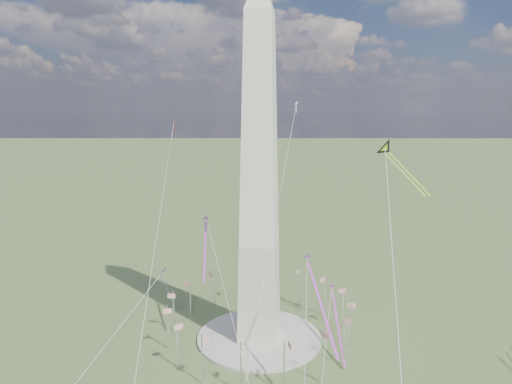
# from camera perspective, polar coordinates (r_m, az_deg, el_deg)

# --- Properties ---
(ground) EXTENTS (2000.00, 2000.00, 0.00)m
(ground) POSITION_cam_1_polar(r_m,az_deg,el_deg) (139.62, 0.41, -17.84)
(ground) COLOR #41552A
(ground) RESTS_ON ground
(plaza) EXTENTS (36.00, 36.00, 0.80)m
(plaza) POSITION_cam_1_polar(r_m,az_deg,el_deg) (139.43, 0.41, -17.70)
(plaza) COLOR #A8A69A
(plaza) RESTS_ON ground
(washington_monument) EXTENTS (15.56, 15.56, 100.00)m
(washington_monument) POSITION_cam_1_polar(r_m,az_deg,el_deg) (124.23, 0.43, 2.01)
(washington_monument) COLOR #BAB49C
(washington_monument) RESTS_ON plaza
(flagpole_ring) EXTENTS (54.40, 54.40, 13.00)m
(flagpole_ring) POSITION_cam_1_polar(r_m,az_deg,el_deg) (136.31, 0.41, -15.15)
(flagpole_ring) COLOR white
(flagpole_ring) RESTS_ON ground
(kite_delta_black) EXTENTS (14.15, 14.98, 13.81)m
(kite_delta_black) POSITION_cam_1_polar(r_m,az_deg,el_deg) (131.39, 16.16, 4.88)
(kite_delta_black) COLOR black
(kite_delta_black) RESTS_ON ground
(kite_diamond_purple) EXTENTS (1.91, 2.78, 8.21)m
(kite_diamond_purple) POSITION_cam_1_polar(r_m,az_deg,el_deg) (136.74, -11.45, -9.98)
(kite_diamond_purple) COLOR navy
(kite_diamond_purple) RESTS_ON ground
(kite_streamer_left) EXTENTS (9.38, 21.77, 15.65)m
(kite_streamer_left) POSITION_cam_1_polar(r_m,az_deg,el_deg) (108.23, 7.59, -11.96)
(kite_streamer_left) COLOR red
(kite_streamer_left) RESTS_ON ground
(kite_streamer_mid) EXTENTS (5.93, 19.42, 13.54)m
(kite_streamer_mid) POSITION_cam_1_polar(r_m,az_deg,el_deg) (132.93, -6.36, -5.98)
(kite_streamer_mid) COLOR red
(kite_streamer_mid) RESTS_ON ground
(kite_streamer_right) EXTENTS (5.37, 21.26, 14.72)m
(kite_streamer_right) POSITION_cam_1_polar(r_m,az_deg,el_deg) (134.67, 9.97, -14.65)
(kite_streamer_right) COLOR red
(kite_streamer_right) RESTS_ON ground
(kite_small_red) EXTENTS (1.09, 1.71, 4.15)m
(kite_small_red) POSITION_cam_1_polar(r_m,az_deg,el_deg) (164.33, -10.21, 8.49)
(kite_small_red) COLOR red
(kite_small_red) RESTS_ON ground
(kite_small_white) EXTENTS (1.59, 1.39, 4.15)m
(kite_small_white) POSITION_cam_1_polar(r_m,az_deg,el_deg) (170.09, 5.08, 10.84)
(kite_small_white) COLOR white
(kite_small_white) RESTS_ON ground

